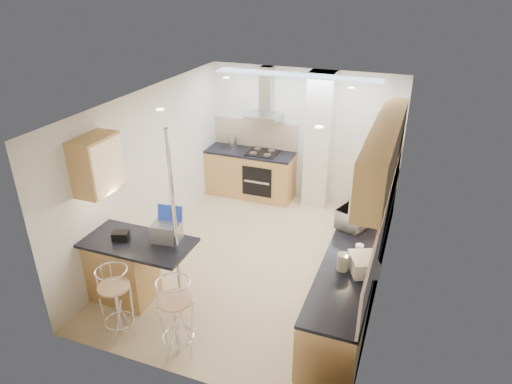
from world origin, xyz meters
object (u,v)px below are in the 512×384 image
at_px(bar_stool_near, 116,303).
at_px(bread_bin, 363,264).
at_px(microwave, 355,217).
at_px(laptop, 167,232).
at_px(bar_stool_end, 176,318).

bearing_deg(bar_stool_near, bread_bin, 32.83).
height_order(microwave, bread_bin, microwave).
height_order(microwave, bar_stool_near, microwave).
height_order(laptop, bar_stool_near, laptop).
height_order(bar_stool_near, bar_stool_end, bar_stool_end).
bearing_deg(bread_bin, bar_stool_near, 177.08).
distance_m(bar_stool_end, bread_bin, 2.21).
xyz_separation_m(laptop, bar_stool_near, (-0.26, -0.81, -0.57)).
distance_m(bar_stool_near, bar_stool_end, 0.81).
bearing_deg(bread_bin, laptop, 161.26).
relative_size(microwave, bread_bin, 1.40).
bearing_deg(bar_stool_near, microwave, 51.91).
bearing_deg(bar_stool_near, laptop, 84.02).
relative_size(laptop, bar_stool_near, 0.36).
distance_m(laptop, bread_bin, 2.44).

